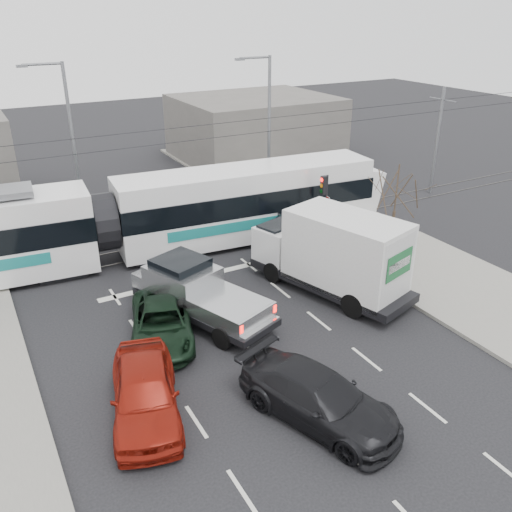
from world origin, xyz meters
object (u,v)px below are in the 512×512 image
street_lamp_far (69,136)px  red_car (145,392)px  traffic_signal (325,194)px  tram (103,223)px  navy_pickup (299,236)px  green_car (162,323)px  box_truck (333,254)px  street_lamp_near (267,122)px  dark_car (319,398)px  bare_tree (396,193)px  silver_pickup (196,291)px

street_lamp_far → red_car: bearing=-96.4°
traffic_signal → tram: (-10.79, 3.13, -0.64)m
traffic_signal → navy_pickup: size_ratio=0.77×
green_car → box_truck: bearing=18.4°
street_lamp_near → dark_car: (-8.95, -18.67, -4.33)m
traffic_signal → navy_pickup: bearing=-166.9°
green_car → street_lamp_far: bearing=108.6°
box_truck → dark_car: (-5.26, -6.48, -1.06)m
box_truck → green_car: box_truck is taller
bare_tree → silver_pickup: (-10.06, 0.33, -2.64)m
box_truck → red_car: (-9.83, -3.73, -0.99)m
box_truck → green_car: 7.99m
bare_tree → tram: 13.99m
silver_pickup → street_lamp_near: bearing=28.1°
traffic_signal → green_car: size_ratio=0.72×
traffic_signal → tram: 11.25m
tram → red_car: (-1.88, -11.55, -1.25)m
silver_pickup → street_lamp_far: bearing=76.8°
traffic_signal → green_car: 11.87m
tram → dark_car: (2.69, -14.30, -1.32)m
traffic_signal → red_car: (-12.68, -8.41, -1.89)m
street_lamp_far → tram: street_lamp_far is taller
traffic_signal → street_lamp_far: street_lamp_far is taller
street_lamp_near → box_truck: (-3.68, -12.19, -3.27)m
green_car → silver_pickup: bearing=46.5°
traffic_signal → silver_pickup: traffic_signal is taller
box_truck → navy_pickup: box_truck is taller
traffic_signal → street_lamp_near: 7.91m
bare_tree → dark_car: (-9.23, -7.17, -3.01)m
street_lamp_near → tram: (-11.63, -4.37, -3.01)m
bare_tree → traffic_signal: size_ratio=1.39×
box_truck → dark_car: bearing=-145.4°
navy_pickup → red_car: 13.49m
silver_pickup → green_car: silver_pickup is taller
bare_tree → green_car: bearing=-177.0°
street_lamp_near → green_car: 17.34m
bare_tree → red_car: size_ratio=1.00×
traffic_signal → navy_pickup: 2.59m
navy_pickup → red_car: size_ratio=0.93×
silver_pickup → red_car: 6.06m
bare_tree → street_lamp_far: bearing=131.1°
street_lamp_near → street_lamp_far: bearing=170.1°
tram → silver_pickup: bearing=-69.7°
tram → green_car: 7.87m
bare_tree → street_lamp_far: (-11.79, 13.50, 1.32)m
street_lamp_far → silver_pickup: 13.86m
silver_pickup → traffic_signal: bearing=1.6°
bare_tree → green_car: size_ratio=1.01×
red_car → dark_car: 5.34m
street_lamp_near → street_lamp_far: 11.67m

